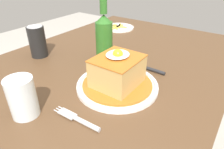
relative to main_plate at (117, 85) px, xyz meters
name	(u,v)px	position (x,y,z in m)	size (l,w,h in m)	color
dining_table	(95,96)	(0.03, 0.12, -0.11)	(1.41, 0.83, 0.73)	brown
main_plate	(117,85)	(0.00, 0.00, 0.00)	(0.25, 0.25, 0.02)	white
sandwich_meal	(117,72)	(0.00, 0.00, 0.05)	(0.21, 0.21, 0.12)	#C66B23
fork	(80,120)	(-0.18, -0.01, 0.00)	(0.02, 0.14, 0.01)	silver
knife	(149,69)	(0.16, -0.03, 0.00)	(0.02, 0.17, 0.01)	#262628
soda_can	(37,42)	(0.01, 0.39, 0.05)	(0.07, 0.07, 0.12)	black
beer_bottle_green	(104,36)	(0.13, 0.15, 0.09)	(0.06, 0.06, 0.27)	#2D6B23
drinking_glass	(24,100)	(-0.24, 0.12, 0.04)	(0.07, 0.07, 0.10)	#3F2314
side_plate_fries	(119,27)	(0.51, 0.34, 0.00)	(0.17, 0.17, 0.02)	white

